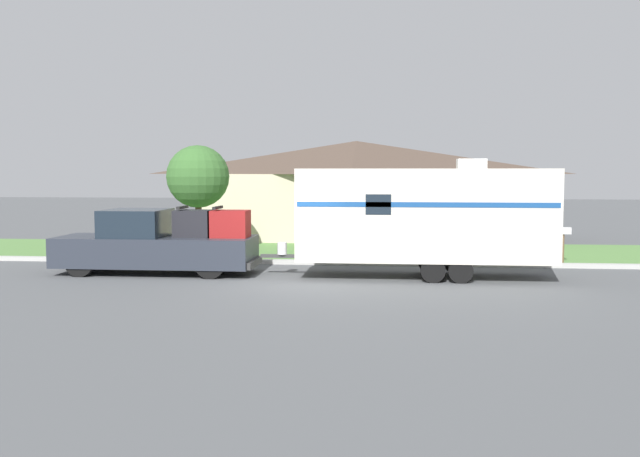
# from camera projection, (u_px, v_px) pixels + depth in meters

# --- Properties ---
(ground_plane) EXTENTS (120.00, 120.00, 0.00)m
(ground_plane) POSITION_uv_depth(u_px,v_px,m) (294.00, 282.00, 19.83)
(ground_plane) COLOR #515456
(curb_strip) EXTENTS (80.00, 0.30, 0.14)m
(curb_strip) POSITION_uv_depth(u_px,v_px,m) (309.00, 262.00, 23.54)
(curb_strip) COLOR #ADADA8
(curb_strip) RESTS_ON ground_plane
(lawn_strip) EXTENTS (80.00, 7.00, 0.03)m
(lawn_strip) POSITION_uv_depth(u_px,v_px,m) (320.00, 251.00, 27.17)
(lawn_strip) COLOR #568442
(lawn_strip) RESTS_ON ground_plane
(house_across_street) EXTENTS (13.94, 6.61, 4.45)m
(house_across_street) POSITION_uv_depth(u_px,v_px,m) (356.00, 188.00, 32.74)
(house_across_street) COLOR beige
(house_across_street) RESTS_ON ground_plane
(pickup_truck) EXTENTS (6.01, 2.07, 2.04)m
(pickup_truck) POSITION_uv_depth(u_px,v_px,m) (158.00, 244.00, 21.40)
(pickup_truck) COLOR black
(pickup_truck) RESTS_ON ground_plane
(travel_trailer) EXTENTS (8.44, 2.22, 3.43)m
(travel_trailer) POSITION_uv_depth(u_px,v_px,m) (425.00, 215.00, 20.53)
(travel_trailer) COLOR black
(travel_trailer) RESTS_ON ground_plane
(mailbox) EXTENTS (0.48, 0.20, 1.23)m
(mailbox) POSITION_uv_depth(u_px,v_px,m) (563.00, 236.00, 23.44)
(mailbox) COLOR brown
(mailbox) RESTS_ON ground_plane
(tree_in_yard) EXTENTS (2.31, 2.31, 4.03)m
(tree_in_yard) POSITION_uv_depth(u_px,v_px,m) (198.00, 177.00, 26.29)
(tree_in_yard) COLOR brown
(tree_in_yard) RESTS_ON ground_plane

